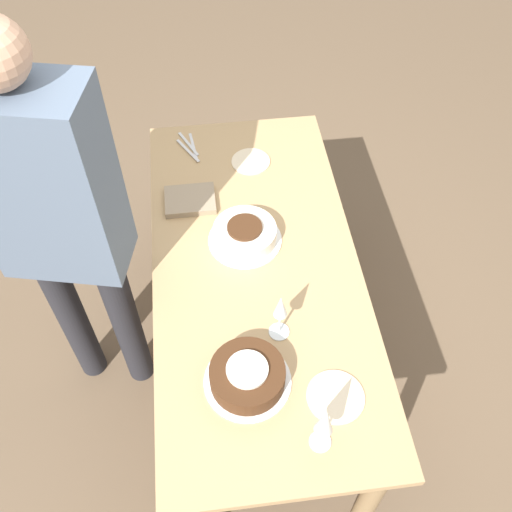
# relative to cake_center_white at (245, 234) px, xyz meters

# --- Properties ---
(ground_plane) EXTENTS (12.00, 12.00, 0.00)m
(ground_plane) POSITION_rel_cake_center_white_xyz_m (0.12, 0.03, -0.76)
(ground_plane) COLOR brown
(dining_table) EXTENTS (1.61, 0.74, 0.73)m
(dining_table) POSITION_rel_cake_center_white_xyz_m (0.12, 0.03, -0.15)
(dining_table) COLOR tan
(dining_table) RESTS_ON ground_plane
(cake_center_white) EXTENTS (0.27, 0.27, 0.08)m
(cake_center_white) POSITION_rel_cake_center_white_xyz_m (0.00, 0.00, 0.00)
(cake_center_white) COLOR white
(cake_center_white) RESTS_ON dining_table
(cake_front_chocolate) EXTENTS (0.27, 0.27, 0.09)m
(cake_front_chocolate) POSITION_rel_cake_center_white_xyz_m (0.57, -0.06, 0.00)
(cake_front_chocolate) COLOR white
(cake_front_chocolate) RESTS_ON dining_table
(wine_glass_near) EXTENTS (0.07, 0.07, 0.20)m
(wine_glass_near) POSITION_rel_cake_center_white_xyz_m (0.40, 0.07, 0.10)
(wine_glass_near) COLOR silver
(wine_glass_near) RESTS_ON dining_table
(wine_glass_far) EXTENTS (0.06, 0.06, 0.21)m
(wine_glass_far) POSITION_rel_cake_center_white_xyz_m (0.78, 0.13, 0.11)
(wine_glass_far) COLOR silver
(wine_glass_far) RESTS_ON dining_table
(dessert_plate_left) EXTENTS (0.16, 0.16, 0.01)m
(dessert_plate_left) POSITION_rel_cake_center_white_xyz_m (-0.42, 0.07, -0.03)
(dessert_plate_left) COLOR beige
(dessert_plate_left) RESTS_ON dining_table
(dessert_plate_right) EXTENTS (0.18, 0.18, 0.01)m
(dessert_plate_right) POSITION_rel_cake_center_white_xyz_m (0.65, 0.20, -0.03)
(dessert_plate_right) COLOR beige
(dessert_plate_right) RESTS_ON dining_table
(fork_pile) EXTENTS (0.20, 0.09, 0.01)m
(fork_pile) POSITION_rel_cake_center_white_xyz_m (-0.54, -0.17, -0.03)
(fork_pile) COLOR silver
(fork_pile) RESTS_ON dining_table
(napkin_stack) EXTENTS (0.15, 0.19, 0.03)m
(napkin_stack) POSITION_rel_cake_center_white_xyz_m (-0.22, -0.19, -0.02)
(napkin_stack) COLOR gray
(napkin_stack) RESTS_ON dining_table
(person_cutting) EXTENTS (0.31, 0.44, 1.68)m
(person_cutting) POSITION_rel_cake_center_white_xyz_m (0.07, -0.60, 0.25)
(person_cutting) COLOR #232328
(person_cutting) RESTS_ON ground_plane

